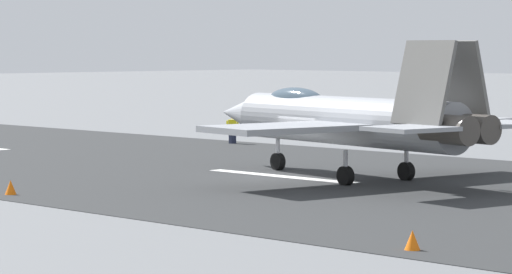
{
  "coord_description": "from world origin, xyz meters",
  "views": [
    {
      "loc": [
        -35.97,
        38.58,
        5.34
      ],
      "look_at": [
        -4.27,
        6.21,
        2.2
      ],
      "focal_mm": 89.24,
      "sensor_mm": 36.0,
      "label": 1
    }
  ],
  "objects_px": {
    "marker_cone_mid": "(11,188)",
    "crew_person": "(232,129)",
    "fighter_jet": "(346,119)",
    "marker_cone_near": "(412,240)"
  },
  "relations": [
    {
      "from": "fighter_jet",
      "to": "crew_person",
      "type": "distance_m",
      "value": 20.26
    },
    {
      "from": "marker_cone_near",
      "to": "marker_cone_mid",
      "type": "height_order",
      "value": "same"
    },
    {
      "from": "crew_person",
      "to": "marker_cone_mid",
      "type": "relative_size",
      "value": 2.97
    },
    {
      "from": "marker_cone_mid",
      "to": "crew_person",
      "type": "bearing_deg",
      "value": -62.45
    },
    {
      "from": "crew_person",
      "to": "marker_cone_near",
      "type": "bearing_deg",
      "value": 142.58
    },
    {
      "from": "marker_cone_mid",
      "to": "fighter_jet",
      "type": "bearing_deg",
      "value": -111.28
    },
    {
      "from": "fighter_jet",
      "to": "marker_cone_near",
      "type": "relative_size",
      "value": 31.46
    },
    {
      "from": "fighter_jet",
      "to": "marker_cone_mid",
      "type": "height_order",
      "value": "fighter_jet"
    },
    {
      "from": "crew_person",
      "to": "marker_cone_near",
      "type": "height_order",
      "value": "crew_person"
    },
    {
      "from": "crew_person",
      "to": "marker_cone_near",
      "type": "xyz_separation_m",
      "value": [
        -30.62,
        23.43,
        -0.54
      ]
    }
  ]
}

